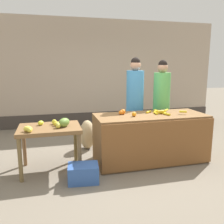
# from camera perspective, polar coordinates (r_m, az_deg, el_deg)

# --- Properties ---
(ground_plane) EXTENTS (24.00, 24.00, 0.00)m
(ground_plane) POSITION_cam_1_polar(r_m,az_deg,el_deg) (4.33, 3.60, -11.82)
(ground_plane) COLOR #756B5B
(market_wall_back) EXTENTS (7.25, 0.23, 2.94)m
(market_wall_back) POSITION_cam_1_polar(r_m,az_deg,el_deg) (6.89, -4.07, 9.01)
(market_wall_back) COLOR tan
(market_wall_back) RESTS_ON ground
(fruit_stall_counter) EXTENTS (1.94, 0.81, 0.84)m
(fruit_stall_counter) POSITION_cam_1_polar(r_m,az_deg,el_deg) (4.32, 9.12, -6.09)
(fruit_stall_counter) COLOR brown
(fruit_stall_counter) RESTS_ON ground
(side_table_wooden) EXTENTS (0.96, 0.71, 0.73)m
(side_table_wooden) POSITION_cam_1_polar(r_m,az_deg,el_deg) (3.93, -14.63, -4.83)
(side_table_wooden) COLOR brown
(side_table_wooden) RESTS_ON ground
(banana_bunch_pile) EXTENTS (0.66, 0.47, 0.07)m
(banana_bunch_pile) POSITION_cam_1_polar(r_m,az_deg,el_deg) (4.36, 11.65, 0.03)
(banana_bunch_pile) COLOR gold
(banana_bunch_pile) RESTS_ON fruit_stall_counter
(orange_pile) EXTENTS (0.25, 0.30, 0.09)m
(orange_pile) POSITION_cam_1_polar(r_m,az_deg,el_deg) (4.14, 3.16, -0.15)
(orange_pile) COLOR orange
(orange_pile) RESTS_ON fruit_stall_counter
(mango_papaya_pile) EXTENTS (0.73, 0.53, 0.14)m
(mango_papaya_pile) POSITION_cam_1_polar(r_m,az_deg,el_deg) (3.83, -13.75, -2.82)
(mango_papaya_pile) COLOR yellow
(mango_papaya_pile) RESTS_ON side_table_wooden
(vendor_woman_blue_shirt) EXTENTS (0.34, 0.34, 1.83)m
(vendor_woman_blue_shirt) POSITION_cam_1_polar(r_m,az_deg,el_deg) (4.77, 5.45, 1.90)
(vendor_woman_blue_shirt) COLOR #33333D
(vendor_woman_blue_shirt) RESTS_ON ground
(vendor_woman_green_shirt) EXTENTS (0.34, 0.34, 1.79)m
(vendor_woman_green_shirt) POSITION_cam_1_polar(r_m,az_deg,el_deg) (5.06, 11.67, 1.97)
(vendor_woman_green_shirt) COLOR #33333D
(vendor_woman_green_shirt) RESTS_ON ground
(produce_crate) EXTENTS (0.47, 0.37, 0.26)m
(produce_crate) POSITION_cam_1_polar(r_m,az_deg,el_deg) (3.63, -6.87, -14.29)
(produce_crate) COLOR #3359A5
(produce_crate) RESTS_ON ground
(produce_sack) EXTENTS (0.36, 0.41, 0.59)m
(produce_sack) POSITION_cam_1_polar(r_m,az_deg,el_deg) (4.91, -5.90, -5.37)
(produce_sack) COLOR tan
(produce_sack) RESTS_ON ground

